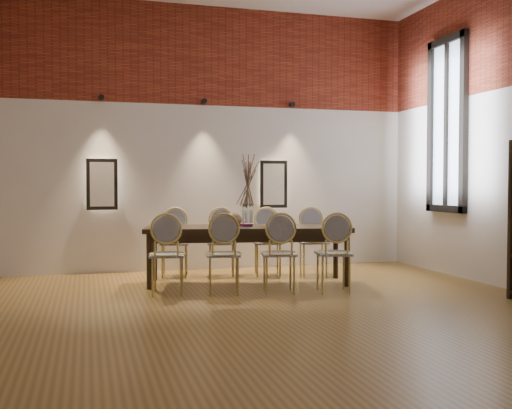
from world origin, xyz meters
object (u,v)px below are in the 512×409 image
object	(u,v)px
chair_near_d	(333,253)
vase	(248,215)
chair_near_b	(224,254)
bowl	(233,220)
chair_far_a	(175,243)
chair_near_a	(168,255)
dining_table	(248,255)
chair_far_d	(313,242)
chair_far_c	(268,242)
book	(241,224)
chair_near_c	(279,254)
chair_far_b	(221,243)

from	to	relation	value
chair_near_d	vase	xyz separation A→B (m)	(-0.83, 0.89, 0.43)
chair_near_b	bowl	bearing A→B (deg)	78.40
chair_near_b	chair_far_a	distance (m)	1.56
chair_near_a	chair_far_a	size ratio (longest dim) A/B	1.00
dining_table	chair_far_d	world-z (taller)	chair_far_d
chair_far_d	vase	bearing A→B (deg)	35.43
chair_far_c	vase	size ratio (longest dim) A/B	3.13
chair_near_a	chair_far_a	world-z (taller)	same
chair_far_d	book	distance (m)	1.24
dining_table	chair_far_c	bearing A→B (deg)	64.88
chair_near_a	chair_near_b	distance (m)	0.66
chair_near_c	book	xyz separation A→B (m)	(-0.23, 0.92, 0.30)
vase	book	size ratio (longest dim) A/B	1.15
chair_near_b	bowl	distance (m)	0.76
chair_far_d	chair_near_d	bearing A→B (deg)	90.00
chair_near_d	chair_far_a	world-z (taller)	same
dining_table	chair_near_d	world-z (taller)	chair_near_d
book	chair_near_d	bearing A→B (deg)	-50.28
dining_table	chair_far_a	bearing A→B (deg)	144.59
chair_far_a	book	distance (m)	1.11
chair_far_d	book	size ratio (longest dim) A/B	3.62
dining_table	chair_far_d	bearing A→B (deg)	35.41
chair_far_a	chair_near_c	bearing A→B (deg)	133.16
chair_near_b	vase	size ratio (longest dim) A/B	3.13
chair_near_d	vase	distance (m)	1.29
chair_near_d	chair_far_b	size ratio (longest dim) A/B	1.00
dining_table	book	distance (m)	0.42
chair_far_a	vase	world-z (taller)	vase
bowl	chair_near_a	bearing A→B (deg)	-152.01
chair_near_a	chair_far_b	bearing A→B (deg)	64.88
chair_near_c	chair_far_d	world-z (taller)	same
dining_table	bowl	world-z (taller)	bowl
chair_near_c	chair_far_b	size ratio (longest dim) A/B	1.00
chair_near_b	chair_far_d	distance (m)	1.93
chair_far_a	chair_far_d	size ratio (longest dim) A/B	1.00
chair_near_d	chair_near_c	bearing A→B (deg)	-180.00
chair_near_b	chair_near_d	bearing A→B (deg)	0.00
dining_table	chair_far_c	xyz separation A→B (m)	(0.46, 0.63, 0.09)
chair_near_d	book	world-z (taller)	chair_near_d
chair_far_d	vase	xyz separation A→B (m)	(-1.11, -0.49, 0.43)
chair_near_b	chair_far_b	world-z (taller)	same
chair_far_b	bowl	bearing A→B (deg)	100.10
vase	chair_near_d	bearing A→B (deg)	-46.90
dining_table	chair_near_c	distance (m)	0.78
chair_far_b	chair_far_c	bearing A→B (deg)	180.00
chair_far_a	vase	bearing A→B (deg)	144.62
dining_table	chair_near_d	size ratio (longest dim) A/B	2.81
chair_far_c	chair_near_c	bearing A→B (deg)	90.00
chair_near_d	chair_far_d	distance (m)	1.41
chair_near_c	bowl	xyz separation A→B (m)	(-0.39, 0.75, 0.37)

